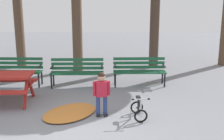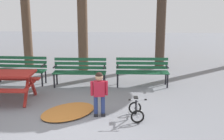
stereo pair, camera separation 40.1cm
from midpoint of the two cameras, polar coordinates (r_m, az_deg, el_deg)
ground at (r=6.10m, az=-7.16°, el=-11.73°), size 36.00×36.00×0.00m
park_bench_far_left at (r=9.51m, az=-16.27°, el=0.41°), size 1.60×0.47×0.85m
park_bench_left at (r=8.94m, az=-5.01°, el=0.08°), size 1.62×0.51×0.85m
park_bench_right at (r=9.01m, az=7.19°, el=0.13°), size 1.62×0.53×0.85m
child_standing at (r=6.58m, az=-0.77°, el=-4.04°), size 0.39×0.20×1.03m
kids_bicycle at (r=6.61m, az=6.50°, el=-7.76°), size 0.41×0.59×0.54m
leaf_pile at (r=6.97m, az=-6.90°, el=-8.07°), size 1.63×1.73×0.07m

